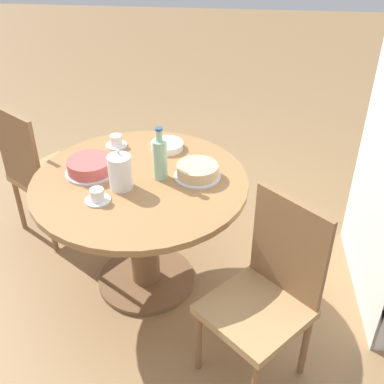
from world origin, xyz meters
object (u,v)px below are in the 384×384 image
(coffee_pot, at_px, (120,171))
(cake_second, at_px, (197,171))
(cup_b, at_px, (97,196))
(chair_a, at_px, (42,171))
(cake_main, at_px, (90,167))
(cup_a, at_px, (116,142))
(chair_b, at_px, (266,293))
(water_bottle, at_px, (160,158))

(coffee_pot, bearing_deg, cake_second, 109.91)
(cake_second, xyz_separation_m, cup_b, (0.27, -0.47, -0.01))
(chair_a, bearing_deg, cake_second, -164.80)
(chair_a, distance_m, cake_main, 0.66)
(coffee_pot, relative_size, cup_a, 1.72)
(chair_b, xyz_separation_m, coffee_pot, (-0.44, -0.75, 0.34))
(cake_main, relative_size, cup_b, 2.11)
(water_bottle, bearing_deg, chair_a, -114.94)
(chair_b, relative_size, cup_b, 7.33)
(chair_b, xyz_separation_m, cup_a, (-0.88, -0.87, 0.27))
(chair_b, relative_size, cake_main, 3.48)
(water_bottle, bearing_deg, cake_second, 96.92)
(cup_b, bearing_deg, chair_b, 69.87)
(coffee_pot, xyz_separation_m, cup_b, (0.13, -0.09, -0.07))
(coffee_pot, height_order, cake_main, coffee_pot)
(cake_main, distance_m, cake_second, 0.58)
(cup_a, bearing_deg, coffee_pot, 16.18)
(cake_second, bearing_deg, cup_a, -120.80)
(chair_a, distance_m, coffee_pot, 0.89)
(chair_b, bearing_deg, water_bottle, 177.89)
(chair_a, bearing_deg, coffee_pot, 177.08)
(chair_b, xyz_separation_m, cake_main, (-0.56, -0.94, 0.28))
(cup_b, bearing_deg, cup_a, -176.25)
(chair_b, height_order, coffee_pot, coffee_pot)
(coffee_pot, relative_size, cake_main, 0.82)
(cup_b, bearing_deg, water_bottle, 131.50)
(chair_a, relative_size, cake_main, 3.48)
(coffee_pot, xyz_separation_m, cake_second, (-0.14, 0.38, -0.06))
(cake_main, relative_size, cup_a, 2.11)
(chair_a, relative_size, water_bottle, 3.21)
(chair_a, distance_m, cup_a, 0.60)
(coffee_pot, bearing_deg, water_bottle, 121.40)
(chair_a, relative_size, cup_b, 7.33)
(water_bottle, distance_m, cup_a, 0.46)
(chair_a, relative_size, chair_b, 1.00)
(coffee_pot, relative_size, cup_b, 1.72)
(cake_second, bearing_deg, cup_b, -60.24)
(cup_a, bearing_deg, chair_b, 44.87)
(water_bottle, distance_m, cake_main, 0.39)
(chair_b, distance_m, cake_second, 0.74)
(cup_a, bearing_deg, cake_main, -12.53)
(cake_second, bearing_deg, chair_b, 32.50)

